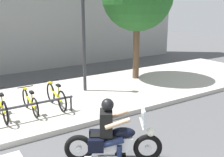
% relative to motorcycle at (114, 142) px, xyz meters
% --- Properties ---
extents(motorcycle, '(1.84, 1.20, 1.21)m').
position_rel_motorcycle_xyz_m(motorcycle, '(0.00, 0.00, 0.00)').
color(motorcycle, black).
rests_on(motorcycle, ground).
extents(rider, '(0.77, 0.72, 1.43)m').
position_rel_motorcycle_xyz_m(rider, '(-0.06, 0.04, 0.36)').
color(rider, black).
rests_on(rider, ground).
extents(bicycle_3, '(0.48, 1.70, 0.80)m').
position_rel_motorcycle_xyz_m(bicycle_3, '(-1.59, 3.37, 0.06)').
color(bicycle_3, black).
rests_on(bicycle_3, sidewalk).
extents(bicycle_4, '(0.48, 1.56, 0.72)m').
position_rel_motorcycle_xyz_m(bicycle_4, '(-0.77, 3.37, 0.03)').
color(bicycle_4, black).
rests_on(bicycle_4, sidewalk).
extents(bicycle_5, '(0.48, 1.61, 0.79)m').
position_rel_motorcycle_xyz_m(bicycle_5, '(0.05, 3.37, 0.05)').
color(bicycle_5, black).
rests_on(bicycle_5, sidewalk).
extents(street_lamp, '(0.28, 0.28, 3.99)m').
position_rel_motorcycle_xyz_m(street_lamp, '(1.60, 4.41, 1.99)').
color(street_lamp, '#2D2D33').
rests_on(street_lamp, ground).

